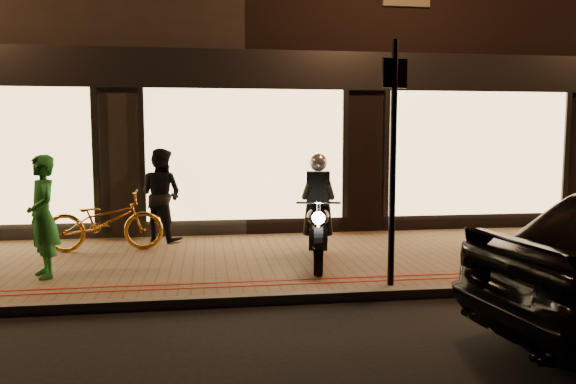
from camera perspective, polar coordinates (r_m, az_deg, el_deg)
The scene contains 10 objects.
ground at distance 6.69m, azimuth -1.77°, elevation -11.43°, with size 90.00×90.00×0.00m, color black.
sidewalk at distance 8.59m, azimuth -3.29°, elevation -7.08°, with size 50.00×4.00×0.12m, color brown.
kerb_stone at distance 6.72m, azimuth -1.82°, elevation -10.82°, with size 50.00×0.14×0.12m, color #59544C.
red_kerb_lines at distance 7.18m, azimuth -2.28°, elevation -9.19°, with size 50.00×0.26×0.01m.
building_row at distance 15.51m, azimuth -5.70°, elevation 14.29°, with size 48.00×10.11×8.50m.
motorcycle at distance 8.14m, azimuth 3.08°, elevation -2.98°, with size 0.69×1.93×1.59m.
sign_post at distance 6.97m, azimuth 10.63°, elevation 4.20°, with size 0.34×0.13×3.00m.
bicycle_gold at distance 9.45m, azimuth -18.14°, elevation -2.84°, with size 0.64×1.83×0.96m, color orange.
person_green at distance 7.97m, azimuth -23.65°, elevation -2.29°, with size 0.59×0.38×1.61m, color #207B2E.
person_dark at distance 10.03m, azimuth -12.79°, elevation -0.29°, with size 0.79×0.61×1.62m, color black.
Camera 1 is at (-0.72, -6.34, 2.00)m, focal length 35.00 mm.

